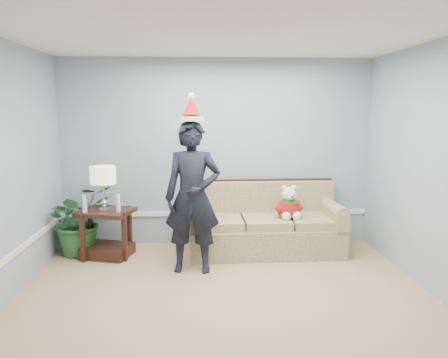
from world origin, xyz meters
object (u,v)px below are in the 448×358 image
at_px(sofa, 265,227).
at_px(side_table, 107,238).
at_px(houseplant, 79,220).
at_px(man, 193,197).
at_px(table_lamp, 103,177).
at_px(teddy_bear, 289,206).

height_order(sofa, side_table, sofa).
distance_m(sofa, side_table, 2.16).
bearing_deg(houseplant, man, -25.01).
distance_m(side_table, table_lamp, 0.85).
relative_size(table_lamp, teddy_bear, 1.29).
xyz_separation_m(table_lamp, teddy_bear, (2.47, 0.00, -0.42)).
xyz_separation_m(sofa, teddy_bear, (0.30, -0.16, 0.33)).
relative_size(sofa, side_table, 2.64).
relative_size(houseplant, man, 0.52).
distance_m(houseplant, teddy_bear, 2.87).
relative_size(sofa, houseplant, 2.18).
height_order(side_table, houseplant, houseplant).
distance_m(sofa, table_lamp, 2.30).
height_order(table_lamp, teddy_bear, table_lamp).
relative_size(side_table, teddy_bear, 1.72).
bearing_deg(sofa, table_lamp, -176.99).
relative_size(side_table, man, 0.43).
bearing_deg(houseplant, side_table, -19.31).
xyz_separation_m(sofa, side_table, (-2.16, -0.11, -0.09)).
height_order(houseplant, man, man).
bearing_deg(sofa, teddy_bear, -29.61).
bearing_deg(sofa, houseplant, 178.08).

